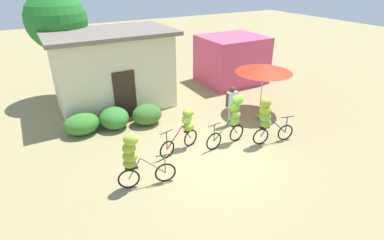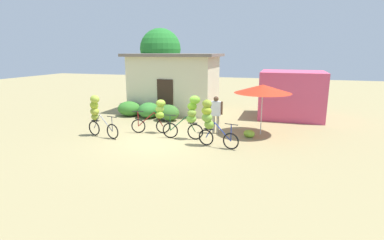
% 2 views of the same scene
% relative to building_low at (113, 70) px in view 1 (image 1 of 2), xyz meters
% --- Properties ---
extents(ground_plane, '(60.00, 60.00, 0.00)m').
position_rel_building_low_xyz_m(ground_plane, '(1.50, -5.66, -1.69)').
color(ground_plane, '#97895B').
extents(building_low, '(5.19, 3.33, 3.33)m').
position_rel_building_low_xyz_m(building_low, '(0.00, 0.00, 0.00)').
color(building_low, beige).
rests_on(building_low, ground).
extents(shop_pink, '(3.20, 2.80, 2.44)m').
position_rel_building_low_xyz_m(shop_pink, '(6.49, 0.26, -0.46)').
color(shop_pink, '#D6496D').
rests_on(shop_pink, ground).
extents(tree_behind_building, '(2.61, 2.61, 4.90)m').
position_rel_building_low_xyz_m(tree_behind_building, '(-1.67, 2.02, 1.88)').
color(tree_behind_building, brown).
rests_on(tree_behind_building, ground).
extents(hedge_bush_front_left, '(1.31, 1.10, 0.80)m').
position_rel_building_low_xyz_m(hedge_bush_front_left, '(-1.91, -1.93, -1.29)').
color(hedge_bush_front_left, '#377929').
rests_on(hedge_bush_front_left, ground).
extents(hedge_bush_front_right, '(1.11, 1.22, 0.82)m').
position_rel_building_low_xyz_m(hedge_bush_front_right, '(-0.70, -2.05, -1.28)').
color(hedge_bush_front_right, '#33792E').
rests_on(hedge_bush_front_right, ground).
extents(hedge_bush_mid, '(1.18, 1.00, 0.82)m').
position_rel_building_low_xyz_m(hedge_bush_mid, '(0.52, -2.39, -1.28)').
color(hedge_bush_mid, '#386E29').
rests_on(hedge_bush_mid, ground).
extents(market_umbrella, '(2.35, 2.35, 2.12)m').
position_rel_building_low_xyz_m(market_umbrella, '(5.25, -3.65, 0.26)').
color(market_umbrella, beige).
rests_on(market_umbrella, ground).
extents(bicycle_leftmost, '(1.63, 0.56, 1.72)m').
position_rel_building_low_xyz_m(bicycle_leftmost, '(-1.21, -5.92, -0.68)').
color(bicycle_leftmost, black).
rests_on(bicycle_leftmost, ground).
extents(bicycle_near_pile, '(1.64, 0.60, 1.46)m').
position_rel_building_low_xyz_m(bicycle_near_pile, '(0.99, -4.75, -0.81)').
color(bicycle_near_pile, black).
rests_on(bicycle_near_pile, ground).
extents(bicycle_center_loaded, '(1.67, 0.47, 1.77)m').
position_rel_building_low_xyz_m(bicycle_center_loaded, '(2.61, -5.22, -0.65)').
color(bicycle_center_loaded, black).
rests_on(bicycle_center_loaded, ground).
extents(bicycle_by_shop, '(1.58, 0.48, 1.75)m').
position_rel_building_low_xyz_m(bicycle_by_shop, '(3.56, -5.88, -0.67)').
color(bicycle_by_shop, black).
rests_on(bicycle_by_shop, ground).
extents(banana_pile_on_ground, '(0.61, 0.55, 0.31)m').
position_rel_building_low_xyz_m(banana_pile_on_ground, '(4.83, -4.24, -1.53)').
color(banana_pile_on_ground, '#8AC036').
rests_on(banana_pile_on_ground, ground).
extents(person_vendor, '(0.58, 0.22, 1.61)m').
position_rel_building_low_xyz_m(person_vendor, '(3.39, -4.07, -0.70)').
color(person_vendor, gray).
rests_on(person_vendor, ground).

